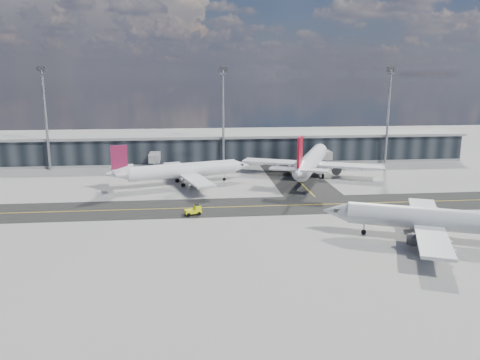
{
  "coord_description": "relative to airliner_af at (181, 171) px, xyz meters",
  "views": [
    {
      "loc": [
        -8.94,
        -88.82,
        26.8
      ],
      "look_at": [
        0.78,
        6.96,
        5.0
      ],
      "focal_mm": 35.0,
      "sensor_mm": 36.0,
      "label": 1
    }
  ],
  "objects": [
    {
      "name": "airliner_redtail",
      "position": [
        34.07,
        5.22,
        0.8
      ],
      "size": [
        36.87,
        42.65,
        13.18
      ],
      "rotation": [
        0.0,
        0.0,
        -0.4
      ],
      "color": "white",
      "rests_on": "ground"
    },
    {
      "name": "ground",
      "position": [
        11.99,
        -25.12,
        -3.56
      ],
      "size": [
        300.0,
        300.0,
        0.0
      ],
      "primitive_type": "plane",
      "color": "gray",
      "rests_on": "ground"
    },
    {
      "name": "floodlight_masts",
      "position": [
        11.99,
        22.88,
        12.05
      ],
      "size": [
        102.5,
        0.7,
        28.9
      ],
      "color": "gray",
      "rests_on": "ground"
    },
    {
      "name": "airliner_near",
      "position": [
        42.64,
        -44.71,
        0.07
      ],
      "size": [
        35.6,
        30.79,
        10.99
      ],
      "rotation": [
        0.0,
        0.0,
        1.18
      ],
      "color": "silver",
      "rests_on": "ground"
    },
    {
      "name": "airliner_af",
      "position": [
        0.0,
        0.0,
        0.0
      ],
      "size": [
        35.65,
        30.73,
        10.77
      ],
      "rotation": [
        0.0,
        0.0,
        -1.27
      ],
      "color": "white",
      "rests_on": "ground"
    },
    {
      "name": "baggage_tug",
      "position": [
        3.04,
        -26.02,
        -2.58
      ],
      "size": [
        3.4,
        2.29,
        1.96
      ],
      "rotation": [
        0.0,
        0.0,
        -1.31
      ],
      "color": "#F3F90D",
      "rests_on": "ground"
    },
    {
      "name": "service_van",
      "position": [
        32.17,
        16.52,
        -2.72
      ],
      "size": [
        5.34,
        6.57,
        1.66
      ],
      "primitive_type": "imported",
      "rotation": [
        0.0,
        0.0,
        0.51
      ],
      "color": "white",
      "rests_on": "ground"
    },
    {
      "name": "taxiway_lanes",
      "position": [
        15.9,
        -14.38,
        -3.55
      ],
      "size": [
        180.0,
        63.0,
        0.03
      ],
      "color": "black",
      "rests_on": "ground"
    },
    {
      "name": "terminal_concourse",
      "position": [
        12.03,
        29.81,
        0.53
      ],
      "size": [
        152.0,
        19.8,
        8.8
      ],
      "color": "black",
      "rests_on": "ground"
    }
  ]
}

